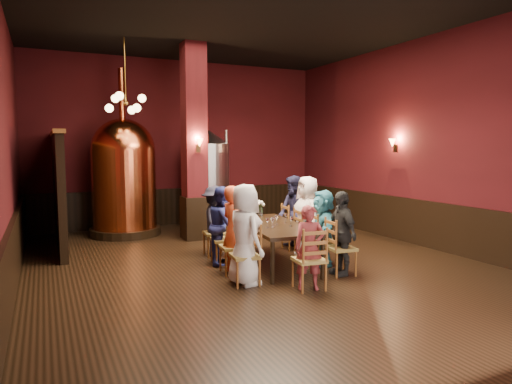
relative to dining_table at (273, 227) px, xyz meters
name	(u,v)px	position (x,y,z in m)	size (l,w,h in m)	color
room	(258,142)	(-0.28, 0.06, 1.56)	(10.00, 10.02, 4.50)	black
wainscot_right	(421,223)	(3.68, 0.06, -0.19)	(0.08, 9.90, 1.00)	black
wainscot_back	(182,206)	(-0.28, 5.02, -0.19)	(7.90, 0.08, 1.00)	black
wainscot_left	(12,261)	(-4.24, 0.06, -0.19)	(0.08, 9.90, 1.00)	black
column	(194,143)	(-0.58, 2.86, 1.56)	(0.58, 0.58, 4.50)	#4A0F14
partition	(59,192)	(-3.48, 3.26, 0.51)	(0.22, 3.50, 2.40)	black
pendant_cluster	(126,103)	(-2.08, 2.96, 2.41)	(0.90, 0.90, 1.70)	#A57226
sconce_wall	(396,145)	(3.62, 0.86, 1.51)	(0.20, 0.20, 0.36)	black
sconce_column	(198,145)	(-0.58, 2.56, 1.51)	(0.20, 0.20, 0.36)	black
dining_table	(273,227)	(0.00, 0.00, 0.00)	(1.26, 2.50, 0.75)	black
chair_0	(245,255)	(-0.96, -0.90, -0.23)	(0.46, 0.46, 0.92)	brown
person_0	(245,235)	(-0.96, -0.90, 0.11)	(0.78, 0.50, 1.59)	white
chair_1	(233,247)	(-0.88, -0.23, -0.23)	(0.46, 0.46, 0.92)	brown
person_1	(233,230)	(-0.88, -0.23, 0.06)	(0.55, 0.36, 1.51)	#D14723
chair_2	(224,239)	(-0.81, 0.42, -0.23)	(0.46, 0.46, 0.92)	brown
person_2	(223,225)	(-0.81, 0.42, 0.03)	(0.70, 0.35, 1.44)	navy
chair_3	(215,233)	(-0.73, 1.09, -0.23)	(0.46, 0.46, 0.92)	brown
person_3	(215,221)	(-0.73, 1.09, 0.01)	(0.90, 0.52, 1.40)	black
chair_4	(341,248)	(0.73, -1.09, -0.23)	(0.46, 0.46, 0.92)	brown
person_4	(341,233)	(0.73, -1.09, 0.03)	(0.84, 0.35, 1.43)	black
chair_5	(323,240)	(0.81, -0.42, -0.23)	(0.46, 0.46, 0.92)	brown
person_5	(323,227)	(0.81, -0.42, 0.01)	(1.29, 0.41, 1.39)	teal
chair_6	(307,234)	(0.88, 0.23, -0.23)	(0.46, 0.46, 0.92)	brown
person_6	(308,217)	(0.88, 0.23, 0.11)	(0.78, 0.51, 1.59)	white
chair_7	(294,228)	(0.96, 0.90, -0.23)	(0.46, 0.46, 0.92)	brown
person_7	(294,213)	(0.96, 0.90, 0.09)	(0.76, 0.37, 1.56)	#1C1B36
chair_8	(309,259)	(-0.17, -1.54, -0.23)	(0.46, 0.46, 0.92)	brown
person_8	(309,248)	(-0.17, -1.54, -0.05)	(0.47, 0.31, 1.28)	maroon
copper_kettle	(124,175)	(-2.00, 4.05, 0.78)	(1.70, 1.70, 4.01)	black
steel_vessel	(209,179)	(0.20, 4.10, 0.61)	(1.21, 1.21, 2.59)	#B2B2B7
rose_vase	(261,206)	(0.22, 0.98, 0.28)	(0.19, 0.19, 0.33)	white
wine_glass_0	(252,214)	(-0.06, 0.80, 0.15)	(0.07, 0.07, 0.17)	white
wine_glass_1	(267,223)	(-0.27, -0.30, 0.15)	(0.07, 0.07, 0.17)	white
wine_glass_2	(277,220)	(0.02, -0.10, 0.15)	(0.07, 0.07, 0.17)	white
wine_glass_3	(291,222)	(0.18, -0.34, 0.15)	(0.07, 0.07, 0.17)	white
wine_glass_4	(273,222)	(-0.11, -0.23, 0.15)	(0.07, 0.07, 0.17)	white
wine_glass_5	(272,223)	(-0.19, -0.34, 0.15)	(0.07, 0.07, 0.17)	white
wine_glass_6	(286,218)	(0.27, 0.00, 0.15)	(0.07, 0.07, 0.17)	white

